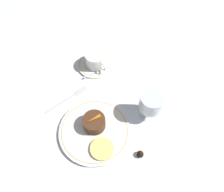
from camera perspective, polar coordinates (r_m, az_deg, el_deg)
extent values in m
plane|color=white|center=(0.76, -1.94, -8.43)|extent=(3.00, 3.00, 0.00)
cylinder|color=white|center=(0.75, -4.54, -9.07)|extent=(0.24, 0.24, 0.01)
torus|color=tan|center=(0.75, -4.57, -8.91)|extent=(0.23, 0.23, 0.00)
cylinder|color=white|center=(0.90, -4.39, 8.17)|extent=(0.14, 0.14, 0.01)
torus|color=tan|center=(0.90, -4.41, 8.33)|extent=(0.13, 0.13, 0.00)
cylinder|color=white|center=(0.88, -4.31, 9.53)|extent=(0.08, 0.08, 0.06)
cylinder|color=#9E7A4C|center=(0.87, -4.32, 9.70)|extent=(0.07, 0.07, 0.05)
torus|color=white|center=(0.85, -2.41, 7.66)|extent=(0.04, 0.01, 0.04)
cube|color=silver|center=(0.87, -4.46, 6.13)|extent=(0.02, 0.10, 0.00)
ellipsoid|color=silver|center=(0.89, -0.92, 7.70)|extent=(0.02, 0.02, 0.00)
cylinder|color=silver|center=(0.79, 9.30, -4.71)|extent=(0.06, 0.06, 0.01)
cylinder|color=silver|center=(0.76, 9.61, -3.71)|extent=(0.01, 0.01, 0.05)
cylinder|color=silver|center=(0.71, 10.27, -1.53)|extent=(0.08, 0.08, 0.06)
cylinder|color=maroon|center=(0.72, 10.13, -2.00)|extent=(0.07, 0.07, 0.03)
cube|color=silver|center=(0.82, -13.32, -1.85)|extent=(0.01, 0.13, 0.01)
cube|color=silver|center=(0.84, -8.13, 1.40)|extent=(0.02, 0.05, 0.01)
cylinder|color=#4C2D19|center=(0.73, -4.67, -6.92)|extent=(0.07, 0.07, 0.05)
cone|color=orange|center=(0.70, -4.83, -5.95)|extent=(0.02, 0.05, 0.01)
cylinder|color=#EFE075|center=(0.72, -2.66, -13.57)|extent=(0.08, 0.08, 0.01)
sphere|color=black|center=(0.72, 7.36, -14.82)|extent=(0.02, 0.02, 0.02)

